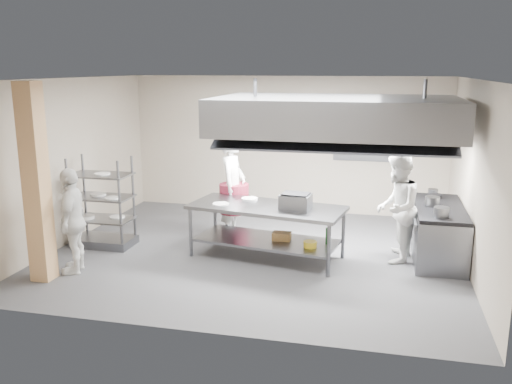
% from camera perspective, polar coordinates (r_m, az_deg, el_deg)
% --- Properties ---
extents(floor, '(7.00, 7.00, 0.00)m').
position_cam_1_polar(floor, '(9.59, -0.05, -6.40)').
color(floor, '#3B3B3E').
rests_on(floor, ground).
extents(ceiling, '(7.00, 7.00, 0.00)m').
position_cam_1_polar(ceiling, '(9.04, -0.05, 11.82)').
color(ceiling, silver).
rests_on(ceiling, wall_back).
extents(wall_back, '(7.00, 0.00, 7.00)m').
position_cam_1_polar(wall_back, '(12.10, 3.20, 4.99)').
color(wall_back, tan).
rests_on(wall_back, ground).
extents(wall_left, '(0.00, 6.00, 6.00)m').
position_cam_1_polar(wall_left, '(10.55, -18.93, 3.11)').
color(wall_left, tan).
rests_on(wall_left, ground).
extents(wall_right, '(0.00, 6.00, 6.00)m').
position_cam_1_polar(wall_right, '(9.08, 22.01, 1.34)').
color(wall_right, tan).
rests_on(wall_right, ground).
extents(column, '(0.30, 0.30, 3.00)m').
position_cam_1_polar(column, '(8.67, -22.13, 0.80)').
color(column, tan).
rests_on(column, floor).
extents(exhaust_hood, '(4.00, 2.50, 0.60)m').
position_cam_1_polar(exhaust_hood, '(9.27, 8.45, 8.00)').
color(exhaust_hood, slate).
rests_on(exhaust_hood, ceiling).
extents(hood_strip_a, '(1.60, 0.12, 0.04)m').
position_cam_1_polar(hood_strip_a, '(9.42, 2.89, 6.24)').
color(hood_strip_a, white).
rests_on(hood_strip_a, exhaust_hood).
extents(hood_strip_b, '(1.60, 0.12, 0.04)m').
position_cam_1_polar(hood_strip_b, '(9.27, 13.96, 5.77)').
color(hood_strip_b, white).
rests_on(hood_strip_b, exhaust_hood).
extents(wall_shelf, '(1.50, 0.28, 0.04)m').
position_cam_1_polar(wall_shelf, '(11.77, 11.75, 4.51)').
color(wall_shelf, slate).
rests_on(wall_shelf, wall_back).
extents(island, '(2.74, 1.50, 0.91)m').
position_cam_1_polar(island, '(9.24, 1.12, -4.20)').
color(island, gray).
rests_on(island, floor).
extents(island_worktop, '(2.74, 1.50, 0.06)m').
position_cam_1_polar(island_worktop, '(9.12, 1.13, -1.65)').
color(island_worktop, slate).
rests_on(island_worktop, island).
extents(island_undershelf, '(2.51, 1.36, 0.04)m').
position_cam_1_polar(island_undershelf, '(9.28, 1.11, -5.11)').
color(island_undershelf, slate).
rests_on(island_undershelf, island).
extents(pass_rack, '(1.09, 0.64, 1.63)m').
position_cam_1_polar(pass_rack, '(10.15, -15.93, -1.01)').
color(pass_rack, slate).
rests_on(pass_rack, floor).
extents(cooking_range, '(0.80, 2.00, 0.84)m').
position_cam_1_polar(cooking_range, '(9.76, 18.60, -4.16)').
color(cooking_range, slate).
rests_on(cooking_range, floor).
extents(range_top, '(0.78, 1.96, 0.06)m').
position_cam_1_polar(range_top, '(9.64, 18.79, -1.61)').
color(range_top, black).
rests_on(range_top, cooking_range).
extents(chef_head, '(0.52, 0.75, 1.97)m').
position_cam_1_polar(chef_head, '(10.17, -2.47, 0.51)').
color(chef_head, silver).
rests_on(chef_head, floor).
extents(chef_line, '(0.81, 0.98, 1.83)m').
position_cam_1_polar(chef_line, '(9.26, 14.60, -1.64)').
color(chef_line, silver).
rests_on(chef_line, floor).
extents(chef_plating, '(0.67, 1.06, 1.68)m').
position_cam_1_polar(chef_plating, '(8.98, -18.73, -2.85)').
color(chef_plating, silver).
rests_on(chef_plating, floor).
extents(griddle, '(0.53, 0.43, 0.24)m').
position_cam_1_polar(griddle, '(8.92, 4.19, -1.02)').
color(griddle, slate).
rests_on(griddle, island_worktop).
extents(wicker_basket, '(0.31, 0.21, 0.13)m').
position_cam_1_polar(wicker_basket, '(9.23, 2.72, -4.66)').
color(wicker_basket, brown).
rests_on(wicker_basket, island_undershelf).
extents(stockpot, '(0.24, 0.24, 0.17)m').
position_cam_1_polar(stockpot, '(9.57, 18.07, -0.96)').
color(stockpot, slate).
rests_on(stockpot, range_top).
extents(plate_stack, '(0.28, 0.28, 0.05)m').
position_cam_1_polar(plate_stack, '(10.22, -15.83, -2.59)').
color(plate_stack, white).
rests_on(plate_stack, pass_rack).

